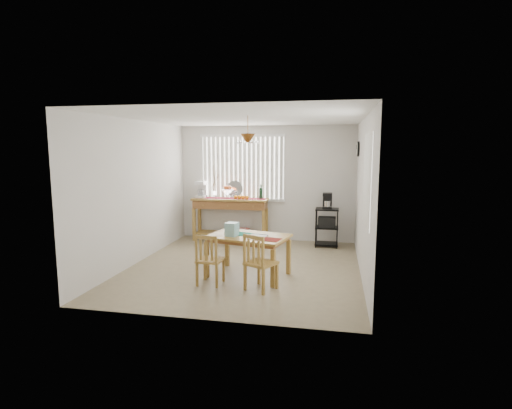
% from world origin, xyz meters
% --- Properties ---
extents(ground, '(4.00, 4.50, 0.01)m').
position_xyz_m(ground, '(0.00, 0.00, -0.01)').
color(ground, gray).
extents(room_shell, '(4.20, 4.70, 2.70)m').
position_xyz_m(room_shell, '(0.00, 0.02, 1.69)').
color(room_shell, silver).
rests_on(room_shell, ground).
extents(sideboard, '(1.72, 0.48, 0.97)m').
position_xyz_m(sideboard, '(-0.77, 1.99, 0.73)').
color(sideboard, '#A37C37').
rests_on(sideboard, ground).
extents(sideboard_items, '(1.63, 0.41, 0.74)m').
position_xyz_m(sideboard_items, '(-1.04, 2.00, 1.12)').
color(sideboard_items, maroon).
rests_on(sideboard_items, sideboard).
extents(wire_cart, '(0.48, 0.39, 0.82)m').
position_xyz_m(wire_cart, '(1.39, 1.83, 0.49)').
color(wire_cart, black).
rests_on(wire_cart, ground).
extents(cart_items, '(0.19, 0.23, 0.34)m').
position_xyz_m(cart_items, '(1.39, 1.84, 0.98)').
color(cart_items, black).
rests_on(cart_items, wire_cart).
extents(dining_table, '(1.42, 1.08, 0.68)m').
position_xyz_m(dining_table, '(0.17, -0.46, 0.60)').
color(dining_table, '#A37C37').
rests_on(dining_table, ground).
extents(table_items, '(0.97, 0.66, 0.22)m').
position_xyz_m(table_items, '(0.02, -0.54, 0.76)').
color(table_items, '#136F54').
rests_on(table_items, dining_table).
extents(chair_left, '(0.39, 0.39, 0.80)m').
position_xyz_m(chair_left, '(-0.32, -1.00, 0.39)').
color(chair_left, '#A37C37').
rests_on(chair_left, ground).
extents(chair_right, '(0.53, 0.53, 0.86)m').
position_xyz_m(chair_right, '(0.48, -1.10, 0.42)').
color(chair_right, '#A37C37').
rests_on(chair_right, ground).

